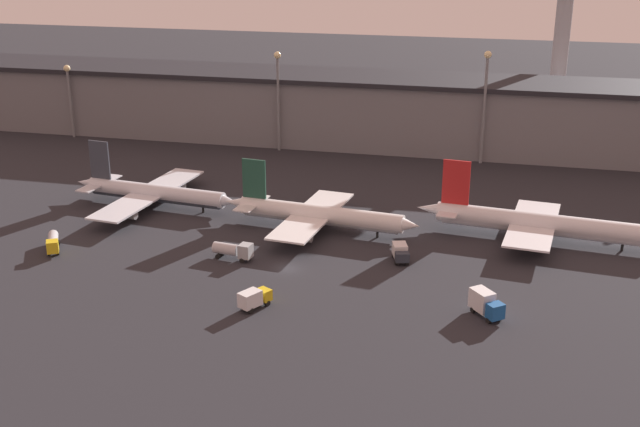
% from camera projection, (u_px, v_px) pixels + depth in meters
% --- Properties ---
extents(ground, '(600.00, 600.00, 0.00)m').
position_uv_depth(ground, '(287.00, 269.00, 137.79)').
color(ground, '#26262B').
extents(terminal_building, '(258.42, 22.65, 18.39)m').
position_uv_depth(terminal_building, '(372.00, 110.00, 211.55)').
color(terminal_building, slate).
rests_on(terminal_building, ground).
extents(airplane_0, '(37.83, 35.59, 12.98)m').
position_uv_depth(airplane_0, '(153.00, 193.00, 166.90)').
color(airplane_0, silver).
rests_on(airplane_0, ground).
extents(airplane_1, '(39.74, 29.75, 12.87)m').
position_uv_depth(airplane_1, '(318.00, 215.00, 154.03)').
color(airplane_1, white).
rests_on(airplane_1, ground).
extents(airplane_2, '(47.47, 26.79, 13.98)m').
position_uv_depth(airplane_2, '(541.00, 224.00, 148.73)').
color(airplane_2, silver).
rests_on(airplane_2, ground).
extents(service_vehicle_0, '(5.68, 6.17, 3.85)m').
position_uv_depth(service_vehicle_0, '(485.00, 303.00, 120.58)').
color(service_vehicle_0, '#195199').
rests_on(service_vehicle_0, ground).
extents(service_vehicle_1, '(3.73, 5.49, 2.89)m').
position_uv_depth(service_vehicle_1, '(400.00, 252.00, 140.39)').
color(service_vehicle_1, '#282D38').
rests_on(service_vehicle_1, ground).
extents(service_vehicle_2, '(7.46, 3.17, 3.16)m').
position_uv_depth(service_vehicle_2, '(233.00, 250.00, 141.04)').
color(service_vehicle_2, '#9EA3A8').
rests_on(service_vehicle_2, ground).
extents(service_vehicle_3, '(4.60, 5.80, 3.08)m').
position_uv_depth(service_vehicle_3, '(254.00, 298.00, 123.06)').
color(service_vehicle_3, gold).
rests_on(service_vehicle_3, ground).
extents(service_vehicle_4, '(5.43, 7.56, 2.84)m').
position_uv_depth(service_vehicle_4, '(53.00, 242.00, 144.87)').
color(service_vehicle_4, gold).
rests_on(service_vehicle_4, ground).
extents(lamp_post_0, '(1.80, 1.80, 19.86)m').
position_uv_depth(lamp_post_0, '(69.00, 90.00, 217.44)').
color(lamp_post_0, slate).
rests_on(lamp_post_0, ground).
extents(lamp_post_1, '(1.80, 1.80, 25.53)m').
position_uv_depth(lamp_post_1, '(278.00, 88.00, 203.55)').
color(lamp_post_1, slate).
rests_on(lamp_post_1, ground).
extents(lamp_post_2, '(1.80, 1.80, 27.49)m').
position_uv_depth(lamp_post_2, '(485.00, 94.00, 191.96)').
color(lamp_post_2, slate).
rests_on(lamp_post_2, ground).
extents(control_tower, '(9.00, 9.00, 50.84)m').
position_uv_depth(control_tower, '(563.00, 25.00, 221.22)').
color(control_tower, '#99999E').
rests_on(control_tower, ground).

